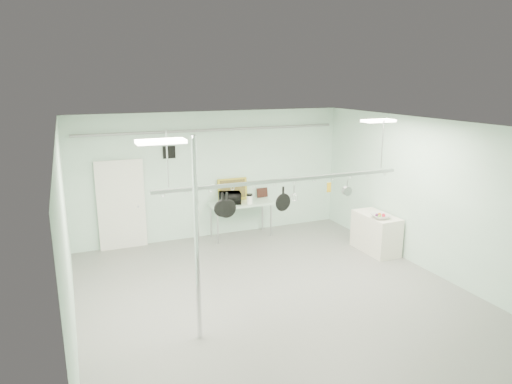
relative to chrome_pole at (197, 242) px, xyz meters
name	(u,v)px	position (x,y,z in m)	size (l,w,h in m)	color
floor	(280,301)	(1.70, 0.60, -1.60)	(8.00, 8.00, 0.00)	gray
ceiling	(283,127)	(1.70, 0.60, 1.59)	(7.00, 8.00, 0.02)	silver
back_wall	(213,175)	(1.70, 4.59, 0.00)	(7.00, 0.02, 3.20)	silver
right_wall	(436,198)	(5.19, 0.60, 0.00)	(0.02, 8.00, 3.20)	silver
door	(121,206)	(-0.60, 4.54, -0.55)	(1.10, 0.10, 2.20)	silver
wall_vent	(169,152)	(0.60, 4.57, 0.65)	(0.30, 0.04, 0.30)	black
conduit_pipe	(213,130)	(1.70, 4.50, 1.15)	(0.07, 0.07, 6.60)	gray
chrome_pole	(197,242)	(0.00, 0.00, 0.00)	(0.08, 0.08, 3.20)	silver
prep_table	(241,205)	(2.30, 4.20, -0.77)	(1.60, 0.70, 0.91)	#B3D2BB
side_cabinet	(376,233)	(4.85, 2.00, -1.15)	(0.60, 1.20, 0.90)	silver
pot_rack	(285,179)	(1.90, 0.90, 0.63)	(4.80, 0.06, 1.00)	#B7B7BC
light_panel_left	(161,141)	(-0.50, -0.20, 1.56)	(0.65, 0.30, 0.05)	white
light_panel_right	(378,121)	(4.10, 1.20, 1.56)	(0.65, 0.30, 0.05)	white
microwave	(230,198)	(2.01, 4.22, -0.55)	(0.53, 0.36, 0.29)	black
coffee_canister	(249,200)	(2.46, 4.02, -0.59)	(0.14, 0.14, 0.21)	white
painting_large	(232,189)	(2.18, 4.50, -0.41)	(0.78, 0.05, 0.58)	gold
painting_small	(262,193)	(3.02, 4.50, -0.57)	(0.30, 0.04, 0.25)	black
fruit_bowl	(381,216)	(4.74, 1.73, -0.65)	(0.41, 0.41, 0.10)	silver
skillet_left	(223,204)	(0.71, 0.90, 0.28)	(0.30, 0.06, 0.41)	black
skillet_mid	(227,204)	(0.79, 0.90, 0.27)	(0.33, 0.06, 0.44)	black
skillet_right	(283,199)	(1.87, 0.90, 0.25)	(0.33, 0.06, 0.46)	black
whisk	(294,193)	(2.10, 0.90, 0.34)	(0.14, 0.14, 0.28)	#B9B9BE
grater	(329,187)	(2.83, 0.90, 0.38)	(0.08, 0.02, 0.21)	yellow
saucepan	(347,188)	(3.23, 0.90, 0.33)	(0.18, 0.10, 0.31)	silver
fruit_cluster	(381,215)	(4.74, 1.73, -0.61)	(0.24, 0.24, 0.09)	#B51023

